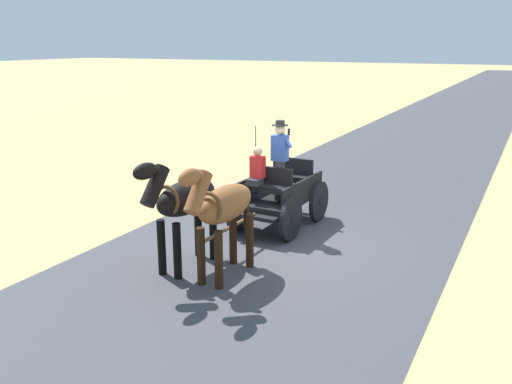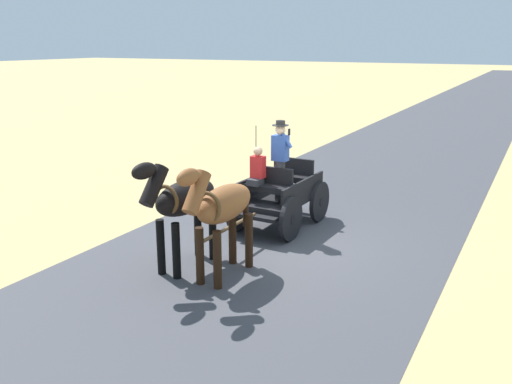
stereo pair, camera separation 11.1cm
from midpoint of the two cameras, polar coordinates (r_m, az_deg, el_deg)
The scene contains 5 objects.
ground_plane at distance 11.98m, azimuth 2.97°, elevation -5.03°, with size 200.00×200.00×0.00m, color tan.
road_surface at distance 11.98m, azimuth 2.97°, elevation -5.01°, with size 6.79×160.00×0.01m, color #424247.
horse_drawn_carriage at distance 12.62m, azimuth 2.07°, elevation -0.06°, with size 1.48×4.51×2.50m.
horse_near_side at distance 9.75m, azimuth -3.81°, elevation -1.60°, with size 0.60×2.13×2.21m.
horse_off_side at distance 10.22m, azimuth -7.82°, elevation -0.92°, with size 0.68×2.14×2.21m.
Camera 1 is at (-4.53, 10.29, 4.15)m, focal length 38.92 mm.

